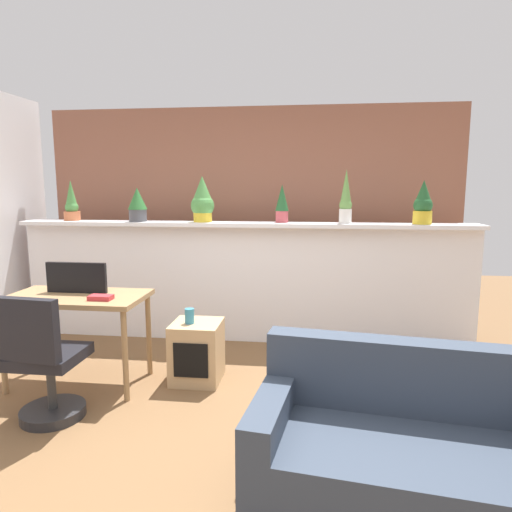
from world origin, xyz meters
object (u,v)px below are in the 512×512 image
Objects in this scene: potted_plant_3 at (282,203)px; vase_on_shelf at (190,316)px; potted_plant_2 at (202,201)px; side_cube_shelf at (197,352)px; potted_plant_0 at (72,204)px; couch at (412,458)px; potted_plant_5 at (423,204)px; tv_monitor at (77,278)px; desk at (77,305)px; potted_plant_1 at (137,204)px; office_chair at (44,368)px; potted_plant_4 at (346,199)px; book_on_desk at (101,298)px.

potted_plant_3 is 3.08× the size of vase_on_shelf.
potted_plant_2 reaches higher than side_cube_shelf.
vase_on_shelf reaches higher than side_cube_shelf.
couch is (3.07, -2.45, -1.15)m from potted_plant_0.
potted_plant_5 reaches higher than tv_monitor.
potted_plant_0 is at bearing 118.88° from desk.
potted_plant_1 reaches higher than tv_monitor.
couch is at bearing -38.58° from potted_plant_0.
tv_monitor reaches higher than side_cube_shelf.
office_chair is at bearing -110.33° from potted_plant_2.
couch reaches higher than side_cube_shelf.
potted_plant_1 reaches higher than office_chair.
potted_plant_0 is at bearing 112.38° from office_chair.
potted_plant_0 reaches higher than couch.
side_cube_shelf is at bearing 5.53° from tv_monitor.
potted_plant_5 is at bearing 22.20° from desk.
tv_monitor is 2.80m from couch.
potted_plant_4 is 3.02m from office_chair.
tv_monitor is 0.38m from book_on_desk.
vase_on_shelf is at bearing 137.67° from couch.
vase_on_shelf is at bearing -140.65° from potted_plant_4.
potted_plant_1 is 1.58m from vase_on_shelf.
potted_plant_0 is at bearing 141.42° from couch.
potted_plant_1 is at bearing -176.92° from potted_plant_2.
vase_on_shelf is at bearing -156.69° from side_cube_shelf.
vase_on_shelf is at bearing -51.64° from potted_plant_1.
office_chair is (0.76, -1.85, -1.04)m from potted_plant_0.
couch is at bearing -102.94° from potted_plant_5.
potted_plant_5 is at bearing -0.66° from potted_plant_0.
potted_plant_2 is at bearing 70.15° from book_on_desk.
office_chair is at bearing -139.18° from potted_plant_4.
potted_plant_3 reaches higher than side_cube_shelf.
office_chair reaches higher than couch.
couch is at bearing -28.04° from tv_monitor.
potted_plant_2 reaches higher than potted_plant_5.
potted_plant_4 reaches higher than side_cube_shelf.
side_cube_shelf is (0.19, -1.05, -1.22)m from potted_plant_2.
potted_plant_1 is 0.66× the size of potted_plant_4.
desk is (-0.76, -1.22, -0.81)m from potted_plant_2.
potted_plant_0 reaches higher than tv_monitor.
potted_plant_2 is 0.43× the size of desk.
potted_plant_5 is at bearing 26.37° from book_on_desk.
tv_monitor reaches higher than couch.
potted_plant_4 is 0.73m from potted_plant_5.
desk is (-2.94, -1.20, -0.78)m from potted_plant_5.
potted_plant_5 reaches higher than desk.
potted_plant_1 is 0.92× the size of potted_plant_3.
potted_plant_3 is 0.35× the size of desk.
potted_plant_1 is at bearing -177.45° from potted_plant_3.
potted_plant_0 reaches higher than side_cube_shelf.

